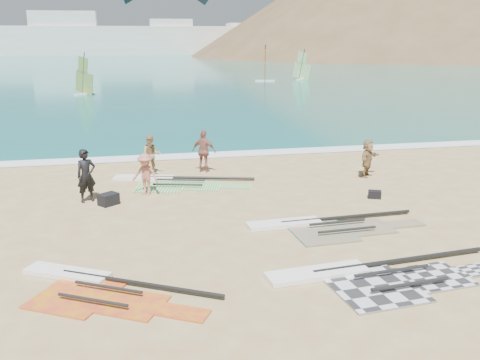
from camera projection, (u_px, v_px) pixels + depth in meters
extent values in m
plane|color=tan|center=(268.00, 254.00, 14.38)|extent=(300.00, 300.00, 0.00)
cube|color=#0C5358|center=(139.00, 57.00, 139.02)|extent=(300.00, 240.00, 0.06)
cube|color=white|center=(204.00, 156.00, 26.00)|extent=(300.00, 1.20, 0.04)
cube|color=white|center=(65.00, 41.00, 151.00)|extent=(160.00, 8.00, 8.00)
cube|color=white|center=(64.00, 33.00, 150.47)|extent=(18.00, 7.00, 12.00)
cube|color=white|center=(171.00, 37.00, 156.67)|extent=(12.00, 7.00, 10.00)
cube|color=white|center=(254.00, 38.00, 161.75)|extent=(16.00, 7.00, 9.00)
cube|color=white|center=(317.00, 35.00, 165.44)|extent=(10.00, 7.00, 11.00)
cone|color=brown|center=(439.00, 55.00, 153.95)|extent=(143.00, 143.00, 45.00)
cube|color=#2A2B2D|center=(373.00, 287.00, 12.48)|extent=(2.13, 2.32, 0.04)
cube|color=#2A2B2D|center=(435.00, 277.00, 12.97)|extent=(1.63, 1.53, 0.04)
cylinder|color=black|center=(401.00, 260.00, 13.75)|extent=(4.91, 0.60, 0.12)
cylinder|color=black|center=(392.00, 271.00, 13.00)|extent=(2.03, 0.29, 0.09)
cylinder|color=black|center=(410.00, 284.00, 12.31)|extent=(2.03, 0.29, 0.09)
cube|color=white|center=(317.00, 274.00, 13.07)|extent=(2.63, 0.94, 0.12)
cube|color=green|center=(162.00, 185.00, 20.87)|extent=(2.26, 2.40, 0.04)
cube|color=green|center=(202.00, 186.00, 20.79)|extent=(1.69, 1.62, 0.04)
cube|color=green|center=(236.00, 186.00, 20.72)|extent=(1.32, 0.89, 0.04)
cylinder|color=black|center=(198.00, 178.00, 21.65)|extent=(4.49, 1.30, 0.11)
cylinder|color=black|center=(181.00, 180.00, 21.14)|extent=(1.86, 0.57, 0.08)
cylinder|color=black|center=(178.00, 185.00, 20.46)|extent=(1.86, 0.57, 0.08)
cube|color=white|center=(144.00, 178.00, 21.78)|extent=(2.49, 1.25, 0.12)
cube|color=#FF5825|center=(321.00, 232.00, 15.92)|extent=(1.83, 2.02, 0.04)
cube|color=#FF5825|center=(368.00, 228.00, 16.30)|extent=(1.41, 1.32, 0.04)
cube|color=#FF5825|center=(405.00, 224.00, 16.61)|extent=(1.19, 0.64, 0.04)
cylinder|color=black|center=(347.00, 217.00, 17.02)|extent=(4.43, 0.34, 0.11)
cylinder|color=black|center=(337.00, 222.00, 16.36)|extent=(1.83, 0.17, 0.08)
cylinder|color=black|center=(347.00, 230.00, 15.73)|extent=(1.83, 0.17, 0.08)
cube|color=white|center=(284.00, 224.00, 16.50)|extent=(2.34, 0.75, 0.12)
cube|color=#C2173D|center=(77.00, 295.00, 12.09)|extent=(2.32, 2.39, 0.04)
cube|color=#C2173D|center=(134.00, 305.00, 11.66)|extent=(1.69, 1.66, 0.04)
cube|color=#C2173D|center=(183.00, 313.00, 11.30)|extent=(1.22, 1.02, 0.04)
cylinder|color=black|center=(140.00, 283.00, 12.47)|extent=(3.67, 2.17, 0.10)
cylinder|color=black|center=(108.00, 287.00, 12.16)|extent=(1.53, 0.92, 0.07)
cylinder|color=black|center=(93.00, 300.00, 11.57)|extent=(1.53, 0.92, 0.07)
cube|color=white|center=(67.00, 274.00, 13.07)|extent=(2.18, 1.60, 0.12)
cube|color=black|center=(109.00, 199.00, 18.50)|extent=(0.78, 0.75, 0.40)
cube|color=black|center=(375.00, 194.00, 19.28)|extent=(0.55, 0.47, 0.27)
imported|color=black|center=(86.00, 176.00, 18.68)|extent=(0.81, 0.70, 1.89)
imported|color=#997950|center=(151.00, 155.00, 22.36)|extent=(0.84, 0.66, 1.68)
imported|color=#AF6654|center=(145.00, 174.00, 19.53)|extent=(1.15, 1.00, 1.55)
imported|color=#995A4E|center=(204.00, 151.00, 22.77)|extent=(1.14, 0.92, 1.82)
imported|color=#94754B|center=(368.00, 158.00, 22.06)|extent=(1.38, 1.29, 1.55)
cube|color=white|center=(85.00, 94.00, 52.15)|extent=(2.09, 2.01, 0.13)
cube|color=#F19100|center=(84.00, 83.00, 51.86)|extent=(1.93, 2.05, 2.45)
cube|color=#F19100|center=(83.00, 65.00, 51.42)|extent=(1.10, 1.17, 1.70)
cylinder|color=black|center=(83.00, 73.00, 51.62)|extent=(0.60, 0.63, 3.89)
cube|color=white|center=(265.00, 81.00, 67.11)|extent=(2.59, 1.31, 0.15)
cube|color=red|center=(265.00, 71.00, 66.79)|extent=(0.81, 2.98, 2.72)
cube|color=red|center=(265.00, 56.00, 66.29)|extent=(0.48, 1.68, 1.89)
cylinder|color=black|center=(265.00, 62.00, 66.51)|extent=(0.31, 0.86, 4.31)
cube|color=white|center=(301.00, 79.00, 69.34)|extent=(1.96, 2.02, 0.13)
cube|color=#5FB11A|center=(302.00, 71.00, 69.06)|extent=(1.98, 1.88, 2.37)
cube|color=#5FB11A|center=(302.00, 58.00, 68.63)|extent=(1.13, 1.08, 1.65)
cylinder|color=black|center=(302.00, 64.00, 68.82)|extent=(0.61, 0.58, 3.77)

